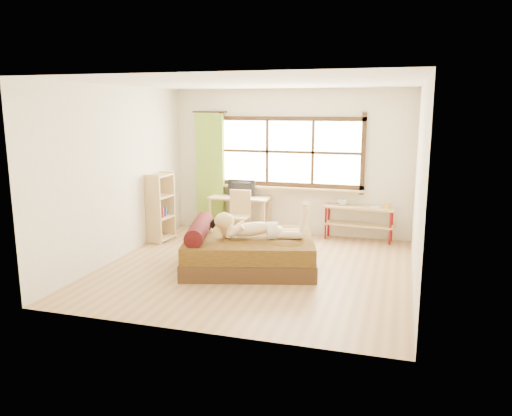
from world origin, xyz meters
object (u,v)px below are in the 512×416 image
(woman, at_px, (258,219))
(bookshelf, at_px, (161,207))
(bed, at_px, (246,250))
(desk, at_px, (240,202))
(chair, at_px, (239,212))
(pipe_shelf, at_px, (359,216))
(kitten, at_px, (207,224))

(woman, distance_m, bookshelf, 2.38)
(bed, bearing_deg, desk, 95.83)
(desk, bearing_deg, chair, -75.25)
(chair, relative_size, pipe_shelf, 0.70)
(bed, relative_size, woman, 1.68)
(chair, distance_m, bookshelf, 1.41)
(woman, bearing_deg, pipe_shelf, 43.27)
(woman, bearing_deg, kitten, 155.13)
(bed, relative_size, chair, 2.52)
(woman, relative_size, chair, 1.50)
(woman, distance_m, pipe_shelf, 2.47)
(kitten, height_order, pipe_shelf, pipe_shelf)
(pipe_shelf, relative_size, bookshelf, 1.04)
(woman, xyz_separation_m, kitten, (-0.87, 0.15, -0.17))
(woman, xyz_separation_m, bookshelf, (-2.12, 1.06, -0.14))
(bookshelf, bearing_deg, desk, 41.14)
(woman, distance_m, desk, 2.19)
(desk, distance_m, bookshelf, 1.50)
(desk, bearing_deg, woman, -64.98)
(chair, bearing_deg, woman, -62.82)
(woman, relative_size, desk, 1.17)
(chair, bearing_deg, bed, -68.12)
(bed, bearing_deg, pipe_shelf, 39.05)
(desk, relative_size, pipe_shelf, 0.90)
(bed, xyz_separation_m, desk, (-0.74, 1.93, 0.36))
(chair, relative_size, bookshelf, 0.73)
(bookshelf, bearing_deg, pipe_shelf, 20.48)
(kitten, height_order, desk, desk)
(pipe_shelf, height_order, bookshelf, bookshelf)
(desk, xyz_separation_m, bookshelf, (-1.19, -0.91, 0.00))
(chair, height_order, bookshelf, bookshelf)
(woman, height_order, bookshelf, bookshelf)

